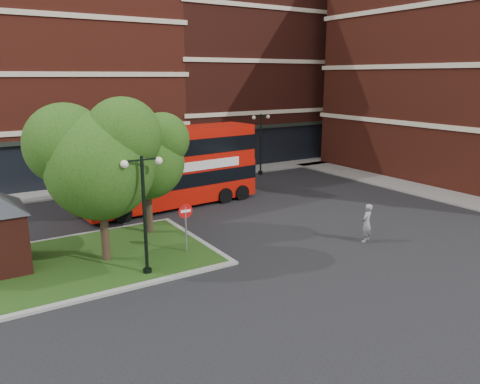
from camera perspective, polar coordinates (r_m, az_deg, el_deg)
ground at (r=22.19m, az=2.45°, el=-7.22°), size 120.00×120.00×0.00m
pavement_far at (r=36.40m, az=-12.42°, el=1.04°), size 44.00×3.00×0.12m
pavement_side at (r=34.99m, az=23.33°, el=-0.32°), size 3.00×28.00×0.12m
terrace_far_right at (r=48.43m, az=0.05°, el=13.98°), size 18.00×12.00×16.00m
traffic_island at (r=21.86m, az=-20.09°, el=-8.25°), size 12.60×7.60×0.15m
tree_island_west at (r=20.51m, az=-17.10°, el=4.31°), size 5.40×4.71×7.21m
tree_island_east at (r=23.84m, az=-11.61°, el=4.58°), size 4.46×3.90×6.29m
lamp_island at (r=19.04m, az=-11.60°, el=-2.14°), size 1.72×0.36×5.00m
lamp_far_left at (r=34.78m, az=-8.42°, el=5.26°), size 1.72×0.36×5.00m
lamp_far_right at (r=38.65m, az=2.54°, el=6.27°), size 1.72×0.36×5.00m
bus at (r=29.21m, az=-8.40°, el=3.61°), size 11.46×3.49×4.31m
woman at (r=23.95m, az=15.18°, el=-3.66°), size 0.81×0.65×1.92m
car_silver at (r=34.14m, az=-12.61°, el=1.41°), size 4.63×2.02×1.55m
car_white at (r=35.57m, az=-6.82°, el=1.97°), size 4.13×1.67×1.33m
no_entry_sign at (r=21.39m, az=-6.65°, el=-3.23°), size 0.67×0.10×2.42m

